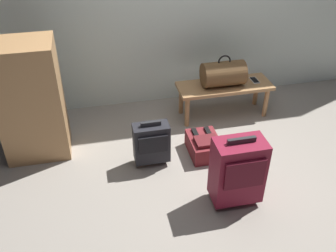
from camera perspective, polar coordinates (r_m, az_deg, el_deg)
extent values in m
plane|color=gray|center=(3.35, 7.91, -8.82)|extent=(6.60, 6.60, 0.00)
cube|color=#A87A4C|center=(4.08, 8.51, 5.95)|extent=(1.00, 0.36, 0.04)
cylinder|color=#A87A4C|center=(3.94, 2.90, 2.11)|extent=(0.05, 0.05, 0.33)
cylinder|color=#A87A4C|center=(4.24, 14.50, 3.43)|extent=(0.05, 0.05, 0.33)
cylinder|color=#A87A4C|center=(4.16, 1.97, 3.99)|extent=(0.05, 0.05, 0.33)
cylinder|color=#A87A4C|center=(4.44, 13.11, 5.14)|extent=(0.05, 0.05, 0.33)
cylinder|color=brown|center=(4.00, 8.31, 7.78)|extent=(0.44, 0.26, 0.26)
torus|color=black|center=(3.94, 8.48, 9.59)|extent=(0.14, 0.02, 0.14)
cube|color=silver|center=(4.21, 12.88, 6.73)|extent=(0.07, 0.14, 0.01)
cube|color=black|center=(4.21, 12.89, 6.78)|extent=(0.06, 0.13, 0.00)
cube|color=maroon|center=(3.02, 10.41, -6.57)|extent=(0.39, 0.24, 0.54)
cube|color=#500E1C|center=(2.89, 11.49, -7.20)|extent=(0.32, 0.02, 0.24)
cube|color=#262628|center=(2.84, 11.02, -2.14)|extent=(0.22, 0.03, 0.04)
cylinder|color=black|center=(3.23, 7.03, -9.98)|extent=(0.02, 0.05, 0.05)
cylinder|color=black|center=(3.32, 11.60, -9.13)|extent=(0.02, 0.05, 0.05)
cube|color=black|center=(3.40, -2.51, -2.51)|extent=(0.32, 0.16, 0.37)
cube|color=black|center=(3.30, -2.24, -2.81)|extent=(0.26, 0.02, 0.17)
cube|color=#262628|center=(3.28, -2.60, 0.35)|extent=(0.18, 0.03, 0.04)
cylinder|color=black|center=(3.56, -4.37, -4.91)|extent=(0.02, 0.05, 0.05)
cylinder|color=black|center=(3.58, -0.83, -4.43)|extent=(0.02, 0.05, 0.05)
cube|color=maroon|center=(3.62, 5.42, -2.98)|extent=(0.28, 0.38, 0.17)
cube|color=#55181C|center=(3.51, 5.83, -2.29)|extent=(0.21, 0.17, 0.04)
cube|color=black|center=(3.60, 4.24, -1.28)|extent=(0.04, 0.19, 0.02)
cube|color=black|center=(3.63, 6.15, -1.03)|extent=(0.04, 0.19, 0.02)
cube|color=#A87A4C|center=(3.60, -19.99, 3.55)|extent=(0.56, 0.44, 1.10)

